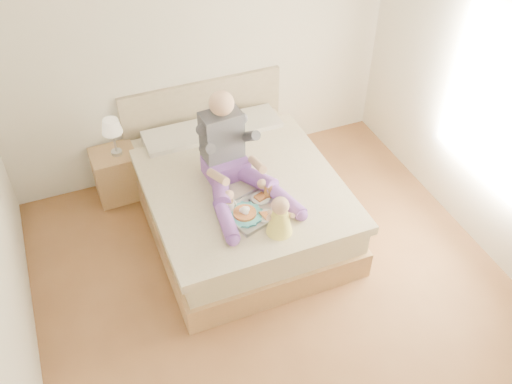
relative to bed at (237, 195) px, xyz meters
name	(u,v)px	position (x,y,z in m)	size (l,w,h in m)	color
room	(298,161)	(0.08, -1.08, 1.19)	(4.02, 4.22, 2.71)	brown
bed	(237,195)	(0.00, 0.00, 0.00)	(1.70, 2.18, 1.00)	#987246
nightstand	(117,174)	(-1.00, 0.80, -0.05)	(0.45, 0.40, 0.53)	#987246
lamp	(112,128)	(-0.96, 0.78, 0.52)	(0.20, 0.20, 0.40)	#AFB0B6
adult	(231,160)	(-0.09, -0.13, 0.55)	(0.75, 1.09, 0.88)	#6A3D99
tray	(254,208)	(-0.04, -0.56, 0.33)	(0.60, 0.53, 0.14)	#AFB0B6
baby	(280,218)	(0.06, -0.85, 0.44)	(0.24, 0.33, 0.36)	#F8EE4E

